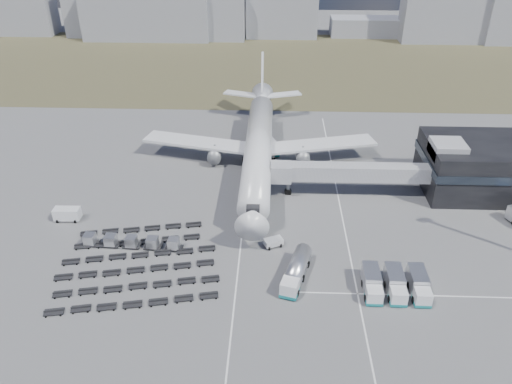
{
  "coord_description": "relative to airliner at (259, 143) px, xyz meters",
  "views": [
    {
      "loc": [
        3.21,
        -64.17,
        50.19
      ],
      "look_at": [
        0.15,
        14.18,
        4.0
      ],
      "focal_mm": 35.0,
      "sensor_mm": 36.0,
      "label": 1
    }
  ],
  "objects": [
    {
      "name": "baggage_dollies",
      "position": [
        -18.23,
        -35.03,
        -4.97
      ],
      "size": [
        27.31,
        24.51,
        0.65
      ],
      "rotation": [
        0.0,
        0.0,
        0.19
      ],
      "color": "black",
      "rests_on": "ground"
    },
    {
      "name": "pushback_tug",
      "position": [
        3.48,
        -29.1,
        -4.59
      ],
      "size": [
        3.5,
        2.83,
        1.4
      ],
      "primitive_type": "cube",
      "rotation": [
        0.0,
        0.0,
        0.43
      ],
      "color": "silver",
      "rests_on": "ground"
    },
    {
      "name": "uld_row",
      "position": [
        -20.07,
        -30.35,
        -4.16
      ],
      "size": [
        17.23,
        2.68,
        1.88
      ],
      "rotation": [
        0.0,
        0.0,
        -0.05
      ],
      "color": "black",
      "rests_on": "ground"
    },
    {
      "name": "fuel_tanker",
      "position": [
        6.97,
        -37.42,
        -3.65
      ],
      "size": [
        5.21,
        10.49,
        3.29
      ],
      "rotation": [
        0.0,
        0.0,
        -0.27
      ],
      "color": "silver",
      "rests_on": "ground"
    },
    {
      "name": "airliner",
      "position": [
        0.0,
        0.0,
        0.0
      ],
      "size": [
        51.59,
        64.53,
        17.62
      ],
      "color": "silver",
      "rests_on": "ground"
    },
    {
      "name": "catering_truck",
      "position": [
        2.3,
        6.54,
        -3.82
      ],
      "size": [
        4.56,
        6.78,
        2.88
      ],
      "rotation": [
        0.0,
        0.0,
        0.35
      ],
      "color": "silver",
      "rests_on": "ground"
    },
    {
      "name": "terminal",
      "position": [
        47.77,
        -8.41,
        -0.04
      ],
      "size": [
        30.4,
        16.4,
        11.0
      ],
      "color": "black",
      "rests_on": "ground"
    },
    {
      "name": "skyline",
      "position": [
        -6.92,
        115.14,
        5.92
      ],
      "size": [
        296.49,
        22.12,
        25.74
      ],
      "color": "gray",
      "rests_on": "ground"
    },
    {
      "name": "utility_van",
      "position": [
        -33.68,
        -22.72,
        -4.08
      ],
      "size": [
        4.64,
        2.17,
        2.43
      ],
      "primitive_type": "cube",
      "rotation": [
        0.0,
        0.0,
        0.02
      ],
      "color": "silver",
      "rests_on": "ground"
    },
    {
      "name": "jet_bridge",
      "position": [
        15.9,
        -11.95,
        -0.24
      ],
      "size": [
        30.3,
        3.8,
        7.05
      ],
      "color": "#939399",
      "rests_on": "ground"
    },
    {
      "name": "lane_markings",
      "position": [
        9.77,
        -29.38,
        -5.29
      ],
      "size": [
        47.12,
        110.0,
        0.01
      ],
      "color": "silver",
      "rests_on": "ground"
    },
    {
      "name": "ground",
      "position": [
        0.0,
        -32.38,
        -5.29
      ],
      "size": [
        420.0,
        420.0,
        0.0
      ],
      "primitive_type": "plane",
      "color": "#565659",
      "rests_on": "ground"
    },
    {
      "name": "service_trucks_near",
      "position": [
        21.45,
        -39.73,
        -3.77
      ],
      "size": [
        9.32,
        7.1,
        2.81
      ],
      "rotation": [
        0.0,
        0.0,
        -0.02
      ],
      "color": "silver",
      "rests_on": "ground"
    },
    {
      "name": "grass_strip",
      "position": [
        0.0,
        77.62,
        -5.29
      ],
      "size": [
        420.0,
        90.0,
        0.01
      ],
      "primitive_type": "cube",
      "color": "#453F29",
      "rests_on": "ground"
    }
  ]
}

